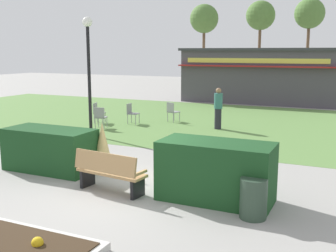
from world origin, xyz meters
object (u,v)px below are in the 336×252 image
cafe_chair_north (172,110)px  tree_center_bg (310,14)px  cafe_chair_east (98,111)px  tree_left_bg (261,16)px  food_kiosk (263,75)px  parked_car_west_slot (257,81)px  lamppost_mid (89,62)px  trash_bin (253,198)px  cafe_chair_west (132,112)px  park_bench (109,172)px  cafe_chair_center (100,116)px  person_strolling (218,108)px  tree_right_bg (204,19)px

cafe_chair_north → tree_center_bg: bearing=83.3°
cafe_chair_east → tree_left_bg: (1.38, 25.91, 5.97)m
food_kiosk → tree_center_bg: tree_center_bg is taller
cafe_chair_north → parked_car_west_slot: (-0.45, 18.84, 0.12)m
lamppost_mid → food_kiosk: size_ratio=0.46×
trash_bin → food_kiosk: size_ratio=0.08×
cafe_chair_west → cafe_chair_east: 1.54m
cafe_chair_east → tree_left_bg: 26.62m
park_bench → trash_bin: bearing=-1.5°
cafe_chair_center → tree_center_bg: 28.68m
park_bench → person_strolling: person_strolling is taller
person_strolling → parked_car_west_slot: (-2.85, 19.61, -0.22)m
cafe_chair_west → tree_center_bg: 27.10m
cafe_chair_west → parked_car_west_slot: (0.99, 19.99, 0.12)m
cafe_chair_west → cafe_chair_east: (-1.48, -0.45, 0.00)m
tree_right_bg → cafe_chair_center: bearing=-79.6°
person_strolling → parked_car_west_slot: bearing=-164.1°
person_strolling → tree_right_bg: 25.57m
cafe_chair_center → parked_car_west_slot: bearing=85.8°
tree_center_bg → person_strolling: bearing=-91.1°
cafe_chair_center → tree_center_bg: bearing=79.8°
lamppost_mid → food_kiosk: (3.48, 13.94, -1.07)m
person_strolling → tree_left_bg: bearing=-163.4°
cafe_chair_east → parked_car_west_slot: 20.59m
cafe_chair_east → tree_right_bg: 25.06m
cafe_chair_center → person_strolling: 4.86m
parked_car_west_slot → tree_left_bg: (-1.09, 5.47, 5.85)m
parked_car_west_slot → food_kiosk: bearing=-75.2°
cafe_chair_center → tree_left_bg: tree_left_bg is taller
cafe_chair_north → tree_left_bg: bearing=93.6°
cafe_chair_center → tree_right_bg: tree_right_bg is taller
trash_bin → tree_left_bg: size_ratio=0.10×
lamppost_mid → person_strolling: 5.48m
lamppost_mid → tree_left_bg: bearing=90.0°
trash_bin → person_strolling: bearing=112.1°
park_bench → trash_bin: (3.28, -0.09, -0.09)m
park_bench → parked_car_west_slot: (-3.03, 28.05, 0.16)m
lamppost_mid → cafe_chair_west: 3.66m
tree_center_bg → food_kiosk: bearing=-93.8°
trash_bin → cafe_chair_north: bearing=122.2°
lamppost_mid → cafe_chair_east: 3.59m
cafe_chair_west → cafe_chair_center: (-0.60, -1.54, 0.00)m
park_bench → cafe_chair_center: 8.00m
cafe_chair_north → tree_left_bg: size_ratio=0.11×
park_bench → lamppost_mid: size_ratio=0.40×
tree_left_bg → trash_bin: bearing=-77.6°
cafe_chair_west → cafe_chair_east: bearing=-163.2°
trash_bin → cafe_chair_east: (-8.79, 7.70, 0.13)m
person_strolling → tree_left_bg: (-3.94, 25.08, 5.63)m
person_strolling → tree_center_bg: bearing=-173.5°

